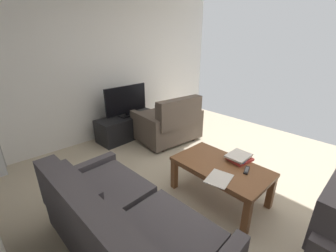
% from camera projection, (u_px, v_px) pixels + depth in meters
% --- Properties ---
extents(ground_plane, '(5.58, 5.03, 0.01)m').
position_uv_depth(ground_plane, '(234.00, 188.00, 2.88)').
color(ground_plane, '#B7A88E').
extents(wall_right, '(0.12, 5.03, 2.80)m').
position_uv_depth(wall_right, '(118.00, 65.00, 4.27)').
color(wall_right, white).
rests_on(wall_right, ground).
extents(sofa_main, '(1.79, 0.91, 0.85)m').
position_uv_depth(sofa_main, '(122.00, 228.00, 1.80)').
color(sofa_main, black).
rests_on(sofa_main, ground).
extents(loveseat_near, '(0.98, 1.19, 0.91)m').
position_uv_depth(loveseat_near, '(169.00, 123.00, 4.13)').
color(loveseat_near, black).
rests_on(loveseat_near, ground).
extents(coffee_table, '(1.11, 0.65, 0.46)m').
position_uv_depth(coffee_table, '(221.00, 170.00, 2.58)').
color(coffee_table, brown).
rests_on(coffee_table, ground).
extents(tv_stand, '(0.56, 1.28, 0.45)m').
position_uv_depth(tv_stand, '(128.00, 126.00, 4.35)').
color(tv_stand, black).
rests_on(tv_stand, ground).
extents(flat_tv, '(0.22, 0.92, 0.60)m').
position_uv_depth(flat_tv, '(126.00, 101.00, 4.16)').
color(flat_tv, black).
rests_on(flat_tv, tv_stand).
extents(book_stack, '(0.27, 0.31, 0.07)m').
position_uv_depth(book_stack, '(239.00, 157.00, 2.65)').
color(book_stack, '#C63833').
rests_on(book_stack, coffee_table).
extents(tv_remote, '(0.09, 0.17, 0.02)m').
position_uv_depth(tv_remote, '(247.00, 170.00, 2.43)').
color(tv_remote, black).
rests_on(tv_remote, coffee_table).
extents(loose_magazine, '(0.30, 0.35, 0.01)m').
position_uv_depth(loose_magazine, '(219.00, 179.00, 2.29)').
color(loose_magazine, silver).
rests_on(loose_magazine, coffee_table).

